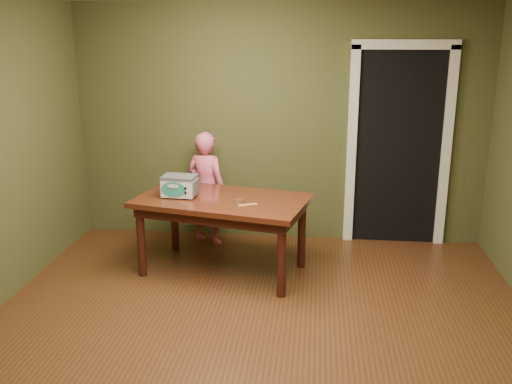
{
  "coord_description": "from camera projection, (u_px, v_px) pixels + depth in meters",
  "views": [
    {
      "loc": [
        0.42,
        -3.69,
        2.3
      ],
      "look_at": [
        -0.09,
        1.0,
        0.95
      ],
      "focal_mm": 40.0,
      "sensor_mm": 36.0,
      "label": 1
    }
  ],
  "objects": [
    {
      "name": "floor",
      "position": [
        253.0,
        353.0,
        4.21
      ],
      "size": [
        5.0,
        5.0,
        0.0
      ],
      "primitive_type": "plane",
      "color": "#572E18",
      "rests_on": "ground"
    },
    {
      "name": "room_shell",
      "position": [
        253.0,
        123.0,
        3.74
      ],
      "size": [
        4.52,
        5.02,
        2.61
      ],
      "color": "#3F4726",
      "rests_on": "ground"
    },
    {
      "name": "doorway",
      "position": [
        395.0,
        144.0,
        6.44
      ],
      "size": [
        1.1,
        0.66,
        2.25
      ],
      "color": "black",
      "rests_on": "ground"
    },
    {
      "name": "dining_table",
      "position": [
        222.0,
        208.0,
        5.46
      ],
      "size": [
        1.76,
        1.23,
        0.75
      ],
      "rotation": [
        0.0,
        0.0,
        -0.22
      ],
      "color": "#3D1B0E",
      "rests_on": "floor"
    },
    {
      "name": "toy_oven",
      "position": [
        180.0,
        185.0,
        5.45
      ],
      "size": [
        0.35,
        0.25,
        0.21
      ],
      "rotation": [
        0.0,
        0.0,
        -0.08
      ],
      "color": "#4C4F54",
      "rests_on": "dining_table"
    },
    {
      "name": "baking_pan",
      "position": [
        238.0,
        200.0,
        5.32
      ],
      "size": [
        0.1,
        0.1,
        0.02
      ],
      "color": "silver",
      "rests_on": "dining_table"
    },
    {
      "name": "spatula",
      "position": [
        248.0,
        205.0,
        5.21
      ],
      "size": [
        0.17,
        0.11,
        0.01
      ],
      "primitive_type": "cube",
      "rotation": [
        0.0,
        0.0,
        0.48
      ],
      "color": "#D4B55C",
      "rests_on": "dining_table"
    },
    {
      "name": "child",
      "position": [
        207.0,
        188.0,
        6.21
      ],
      "size": [
        0.53,
        0.44,
        1.26
      ],
      "primitive_type": "imported",
      "rotation": [
        0.0,
        0.0,
        2.78
      ],
      "color": "#E65E85",
      "rests_on": "floor"
    }
  ]
}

